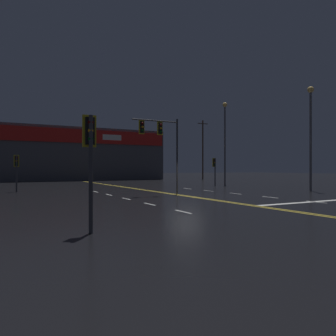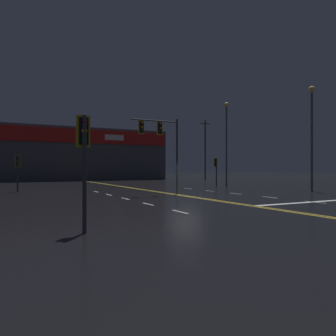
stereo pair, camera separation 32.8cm
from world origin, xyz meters
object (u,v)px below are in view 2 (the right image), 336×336
traffic_signal_median (160,136)px  streetlight_far_left (226,132)px  traffic_signal_corner_northwest (18,165)px  traffic_signal_corner_southwest (84,146)px  streetlight_near_right (312,124)px  traffic_signal_corner_northeast (216,165)px

traffic_signal_median → streetlight_far_left: streetlight_far_left is taller
traffic_signal_corner_northwest → traffic_signal_corner_southwest: traffic_signal_corner_southwest is taller
traffic_signal_corner_northwest → traffic_signal_corner_southwest: (0.91, -19.94, 0.40)m
traffic_signal_median → streetlight_near_right: (13.49, -2.45, 1.49)m
traffic_signal_corner_northwest → traffic_signal_corner_southwest: size_ratio=0.85×
traffic_signal_corner_northwest → streetlight_near_right: bearing=-25.2°
streetlight_near_right → streetlight_far_left: size_ratio=0.92×
streetlight_far_left → traffic_signal_corner_southwest: bearing=-135.6°
traffic_signal_corner_southwest → streetlight_near_right: streetlight_near_right is taller
traffic_signal_corner_northwest → traffic_signal_corner_northeast: 20.35m
traffic_signal_corner_southwest → streetlight_far_left: bearing=44.4°
traffic_signal_median → streetlight_near_right: streetlight_near_right is taller
traffic_signal_median → streetlight_near_right: bearing=-10.3°
traffic_signal_median → streetlight_near_right: size_ratio=0.63×
streetlight_near_right → traffic_signal_median: bearing=169.7°
traffic_signal_median → traffic_signal_corner_northeast: (11.14, 8.38, -2.07)m
streetlight_near_right → streetlight_far_left: streetlight_far_left is taller
streetlight_near_right → traffic_signal_corner_southwest: bearing=-157.0°
traffic_signal_corner_southwest → streetlight_near_right: size_ratio=0.40×
traffic_signal_corner_northeast → streetlight_far_left: streetlight_far_left is taller
streetlight_far_left → traffic_signal_corner_northwest: bearing=-176.0°
traffic_signal_median → traffic_signal_corner_northwest: size_ratio=1.86×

